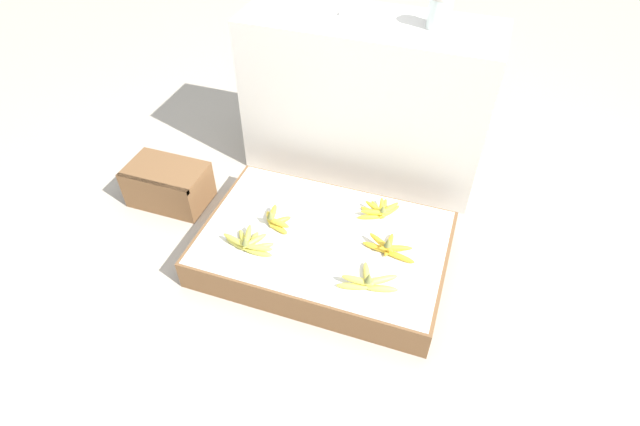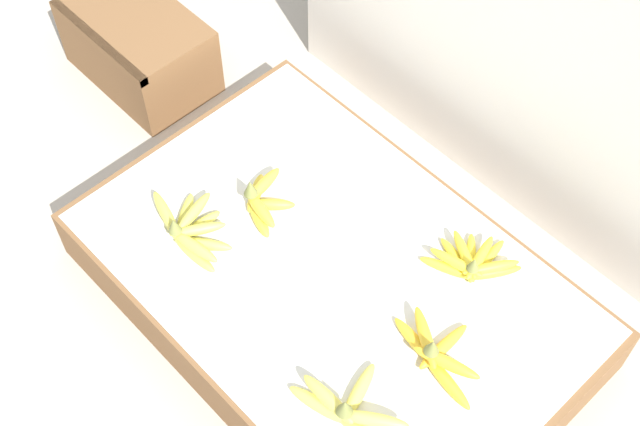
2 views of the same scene
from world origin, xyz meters
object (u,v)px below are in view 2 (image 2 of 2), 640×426
banana_bunch_front_left (188,229)px  banana_bunch_middle_midleft (435,354)px  banana_bunch_middle_left (261,201)px  banana_bunch_back_midleft (472,262)px  wooden_crate (139,47)px  banana_bunch_front_midleft (349,410)px

banana_bunch_front_left → banana_bunch_middle_midleft: bearing=16.3°
banana_bunch_front_left → banana_bunch_middle_left: size_ratio=1.56×
banana_bunch_middle_midleft → banana_bunch_back_midleft: (-0.09, 0.22, -0.00)m
banana_bunch_back_midleft → banana_bunch_middle_midleft: bearing=-67.0°
wooden_crate → banana_bunch_front_left: bearing=-26.3°
banana_bunch_middle_left → banana_bunch_back_midleft: (0.43, 0.23, -0.01)m
banana_bunch_back_midleft → banana_bunch_front_midleft: bearing=-82.1°
wooden_crate → banana_bunch_middle_midleft: bearing=-6.2°
wooden_crate → banana_bunch_middle_midleft: size_ratio=1.64×
banana_bunch_front_left → banana_bunch_front_midleft: (0.55, -0.04, 0.00)m
wooden_crate → banana_bunch_front_midleft: bearing=-16.4°
wooden_crate → banana_bunch_middle_midleft: (1.19, -0.13, 0.08)m
wooden_crate → banana_bunch_back_midleft: (1.09, 0.09, 0.07)m
banana_bunch_front_left → banana_bunch_back_midleft: (0.49, 0.39, -0.00)m
banana_bunch_front_left → banana_bunch_back_midleft: banana_bunch_front_left is taller
banana_bunch_front_left → banana_bunch_middle_midleft: (0.58, 0.17, 0.00)m
banana_bunch_middle_left → banana_bunch_middle_midleft: (0.53, 0.00, -0.00)m
banana_bunch_middle_left → banana_bunch_back_midleft: banana_bunch_middle_left is taller
banana_bunch_front_left → banana_bunch_back_midleft: 0.63m
banana_bunch_front_midleft → banana_bunch_middle_midleft: 0.21m
wooden_crate → banana_bunch_front_midleft: size_ratio=1.61×
banana_bunch_front_left → banana_bunch_front_midleft: banana_bunch_front_midleft is taller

